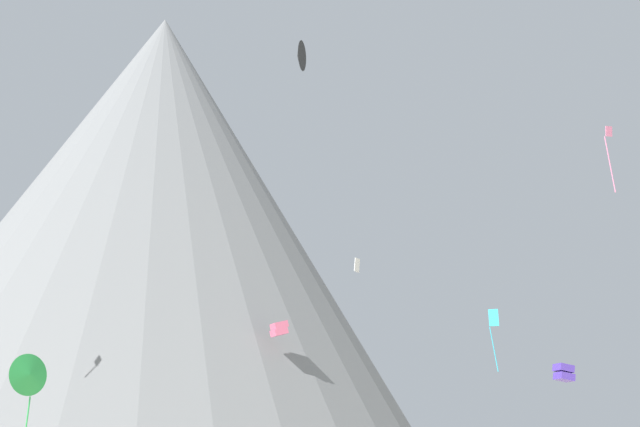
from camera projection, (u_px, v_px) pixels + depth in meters
rock_massif at (144, 241)px, 99.58m from camera, size 88.00×88.00×55.21m
kite_green_low at (29, 375)px, 45.68m from camera, size 1.85×1.75×4.82m
kite_indigo_low at (564, 373)px, 70.85m from camera, size 1.61×1.55×1.49m
kite_black_high at (300, 56)px, 54.50m from camera, size 1.06×1.99×1.98m
kite_cyan_low at (494, 325)px, 70.96m from camera, size 0.89×0.72×5.22m
kite_red_mid at (177, 273)px, 84.17m from camera, size 1.46×1.47×3.90m
kite_pink_mid at (609, 148)px, 62.45m from camera, size 0.66×0.43×5.15m
kite_violet_low at (181, 380)px, 74.93m from camera, size 1.31×1.28×3.78m
kite_rainbow_low at (279, 329)px, 75.18m from camera, size 1.70×1.64×1.45m
kite_white_mid at (357, 265)px, 75.99m from camera, size 0.63×0.52×1.29m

